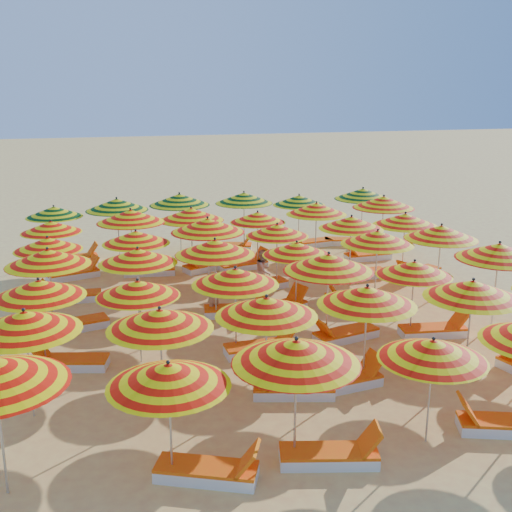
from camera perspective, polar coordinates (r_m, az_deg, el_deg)
name	(u,v)px	position (r m, az deg, el deg)	size (l,w,h in m)	color
ground	(260,315)	(18.22, 0.38, -5.26)	(120.00, 120.00, 0.00)	#F3D26C
umbrella_1	(168,375)	(10.50, -7.79, -10.44)	(2.45, 2.45, 2.14)	silver
umbrella_2	(296,352)	(10.84, 3.59, -8.52)	(2.44, 2.44, 2.33)	silver
umbrella_3	(433,350)	(11.87, 15.45, -8.05)	(2.56, 2.56, 2.07)	silver
umbrella_6	(25,322)	(13.01, -19.88, -5.51)	(2.56, 2.56, 2.27)	silver
umbrella_7	(160,319)	(12.62, -8.54, -5.57)	(2.67, 2.67, 2.22)	silver
umbrella_8	(266,307)	(13.09, 0.93, -4.54)	(2.70, 2.70, 2.24)	silver
umbrella_9	(367,296)	(13.87, 9.85, -3.51)	(2.69, 2.69, 2.27)	silver
umbrella_10	(473,289)	(14.86, 18.70, -2.83)	(2.55, 2.55, 2.27)	silver
umbrella_12	(39,289)	(15.13, -18.73, -2.77)	(2.19, 2.19, 2.19)	silver
umbrella_13	(138,288)	(14.95, -10.46, -2.86)	(2.44, 2.44, 2.06)	silver
umbrella_14	(235,277)	(15.14, -1.85, -1.84)	(2.46, 2.46, 2.21)	silver
umbrella_15	(329,263)	(15.82, 6.47, -0.59)	(2.48, 2.48, 2.39)	silver
umbrella_16	(414,268)	(16.73, 13.90, -1.08)	(2.49, 2.49, 2.06)	silver
umbrella_17	(499,251)	(17.91, 20.80, 0.39)	(2.86, 2.86, 2.39)	silver
umbrella_18	(48,257)	(17.26, -18.01, -0.12)	(2.53, 2.53, 2.32)	silver
umbrella_19	(138,256)	(17.16, -10.47, -0.01)	(2.58, 2.58, 2.21)	silver
umbrella_20	(215,247)	(17.36, -3.66, 0.77)	(2.74, 2.74, 2.33)	silver
umbrella_21	(297,249)	(18.12, 3.64, 0.64)	(2.59, 2.59, 2.07)	silver
umbrella_22	(378,238)	(18.97, 10.75, 1.61)	(2.33, 2.33, 2.27)	silver
umbrella_23	(441,232)	(19.85, 16.14, 2.04)	(2.64, 2.64, 2.33)	silver
umbrella_24	(48,244)	(19.50, -18.03, 1.02)	(2.56, 2.56, 2.09)	silver
umbrella_25	(136,237)	(19.45, -10.63, 1.64)	(2.66, 2.66, 2.15)	silver
umbrella_26	(208,225)	(19.68, -4.32, 2.73)	(2.99, 2.99, 2.41)	silver
umbrella_27	(277,230)	(20.15, 1.89, 2.30)	(2.64, 2.64, 2.11)	silver
umbrella_28	(351,223)	(20.91, 8.48, 2.95)	(2.73, 2.73, 2.25)	silver
umbrella_29	(405,220)	(21.69, 13.12, 3.18)	(2.24, 2.24, 2.25)	silver
umbrella_30	(51,227)	(21.79, -17.76, 2.48)	(2.06, 2.06, 2.08)	silver
umbrella_31	(131,216)	(21.47, -11.08, 3.49)	(2.91, 2.91, 2.38)	silver
umbrella_32	(191,214)	(21.72, -5.78, 3.71)	(2.52, 2.52, 2.33)	silver
umbrella_33	(258,217)	(22.28, 0.15, 3.47)	(2.16, 2.16, 2.06)	silver
umbrella_34	(316,209)	(22.84, 5.40, 4.20)	(2.39, 2.39, 2.29)	silver
umbrella_35	(384,202)	(23.89, 11.28, 4.72)	(3.00, 3.00, 2.40)	silver
umbrella_36	(54,212)	(24.01, -17.52, 3.77)	(2.26, 2.26, 2.13)	silver
umbrella_37	(117,205)	(23.63, -12.27, 4.49)	(2.37, 2.37, 2.38)	silver
umbrella_38	(179,200)	(24.15, -6.82, 5.01)	(2.26, 2.26, 2.39)	silver
umbrella_39	(244,198)	(24.58, -1.08, 5.18)	(2.22, 2.22, 2.34)	silver
umbrella_40	(299,200)	(25.00, 3.85, 4.97)	(2.58, 2.58, 2.17)	silver
umbrella_41	(363,194)	(25.68, 9.48, 5.48)	(2.59, 2.59, 2.37)	silver
lounger_0	(209,471)	(11.28, -4.18, -18.53)	(1.82, 1.21, 0.69)	white
lounger_1	(331,455)	(11.72, 6.72, -17.16)	(1.82, 0.95, 0.69)	white
lounger_2	(502,424)	(13.35, 21.01, -13.80)	(1.83, 1.10, 0.69)	white
lounger_3	(291,389)	(13.80, 3.15, -11.72)	(1.82, 0.97, 0.69)	white
lounger_4	(345,381)	(14.24, 7.91, -10.95)	(1.80, 0.84, 0.69)	white
lounger_5	(439,367)	(15.31, 15.95, -9.46)	(1.82, 0.96, 0.69)	white
lounger_7	(68,362)	(15.60, -16.34, -9.01)	(1.82, 0.97, 0.69)	white
lounger_8	(262,347)	(15.73, 0.51, -8.14)	(1.76, 0.67, 0.69)	white
lounger_9	(344,334)	(16.66, 7.87, -6.90)	(1.82, 0.98, 0.69)	white
lounger_10	(434,330)	(17.39, 15.58, -6.36)	(1.79, 0.77, 0.69)	white
lounger_11	(74,325)	(17.79, -15.89, -5.89)	(1.82, 1.00, 0.69)	white
lounger_12	(236,310)	(18.16, -1.77, -4.83)	(1.80, 0.82, 0.69)	white
lounger_13	(280,307)	(18.37, 2.15, -4.59)	(1.82, 1.23, 0.69)	white
lounger_14	(353,297)	(19.43, 8.62, -3.63)	(1.74, 0.60, 0.69)	white
lounger_15	(70,296)	(20.08, -16.18, -3.45)	(1.76, 0.65, 0.69)	white
lounger_16	(260,285)	(20.29, 0.37, -2.61)	(1.83, 1.08, 0.69)	white
lounger_17	(361,274)	(21.73, 9.33, -1.58)	(1.79, 0.79, 0.69)	white
lounger_18	(418,273)	(22.23, 14.20, -1.47)	(1.82, 1.23, 0.69)	white
lounger_19	(74,274)	(22.31, -15.87, -1.53)	(1.83, 1.07, 0.69)	white
lounger_20	(148,270)	(22.15, -9.55, -1.27)	(1.78, 0.75, 0.69)	white
lounger_21	(206,266)	(22.42, -4.44, -0.89)	(1.82, 1.19, 0.69)	white
lounger_22	(244,265)	(22.51, -1.05, -0.78)	(1.82, 0.96, 0.69)	white
lounger_23	(367,256)	(24.02, 9.81, 0.04)	(1.76, 0.66, 0.69)	white
lounger_24	(75,259)	(24.17, -15.80, -0.23)	(1.79, 0.80, 0.69)	white
lounger_25	(231,246)	(25.01, -2.24, 0.88)	(1.83, 1.06, 0.69)	white
lounger_26	(310,243)	(25.58, 4.81, 1.17)	(1.81, 0.87, 0.69)	white
lounger_27	(347,241)	(26.06, 8.11, 1.33)	(1.83, 1.10, 0.69)	white
beachgoer_a	(213,293)	(18.15, -3.87, -3.27)	(0.46, 0.30, 1.26)	tan
beachgoer_b	(264,271)	(19.94, 0.70, -1.34)	(0.66, 0.52, 1.37)	tan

